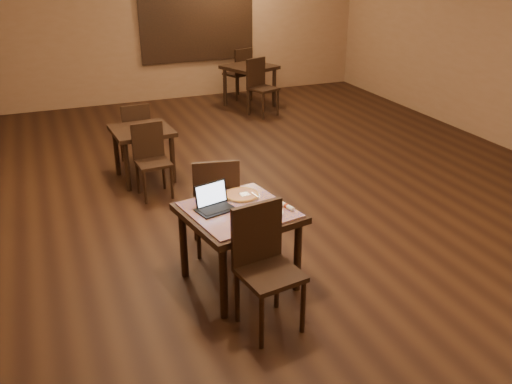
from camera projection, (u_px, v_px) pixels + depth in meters
name	position (u px, v px, depth m)	size (l,w,h in m)	color
ground	(274.00, 188.00, 7.05)	(10.00, 10.00, 0.00)	black
wall_back	(172.00, 23.00, 10.64)	(8.00, 0.02, 3.00)	#845E43
mural	(197.00, 19.00, 10.76)	(2.34, 0.05, 1.64)	#295C96
tiled_table	(239.00, 219.00, 4.81)	(1.07, 1.07, 0.76)	black
chair_main_near	(264.00, 260.00, 4.32)	(0.51, 0.51, 1.05)	black
chair_main_far	(216.00, 200.00, 5.35)	(0.53, 0.53, 1.04)	black
laptop	(213.00, 202.00, 4.76)	(0.36, 0.32, 0.22)	black
plate	(270.00, 212.00, 4.69)	(0.24, 0.24, 0.01)	white
pizza_slice	(270.00, 211.00, 4.68)	(0.17, 0.17, 0.02)	beige
pizza_pan	(242.00, 196.00, 5.01)	(0.34, 0.34, 0.01)	silver
pizza_whole	(242.00, 195.00, 5.01)	(0.32, 0.32, 0.02)	beige
spatula	(245.00, 194.00, 4.99)	(0.09, 0.22, 0.01)	silver
napkin_roll	(287.00, 206.00, 4.78)	(0.08, 0.18, 0.04)	white
other_table_a	(250.00, 73.00, 10.41)	(1.10, 1.10, 0.79)	black
other_table_a_chair_near	(260.00, 84.00, 9.92)	(0.58, 0.58, 1.03)	black
other_table_a_chair_far	(240.00, 71.00, 10.97)	(0.58, 0.58, 1.03)	black
other_table_b	(142.00, 137.00, 7.11)	(0.80, 0.80, 0.70)	black
other_table_b_chair_near	(151.00, 156.00, 6.69)	(0.42, 0.42, 0.91)	black
other_table_b_chair_far	(136.00, 131.00, 7.59)	(0.42, 0.42, 0.91)	black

